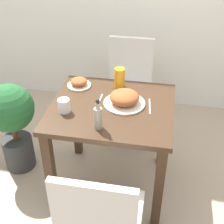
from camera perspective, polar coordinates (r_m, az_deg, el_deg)
The scene contains 12 objects.
ground_plane at distance 2.56m, azimuth 0.00°, elevation -12.84°, with size 16.00×16.00×0.00m, color tan.
dining_table at distance 2.16m, azimuth 0.00°, elevation -1.86°, with size 0.82×0.74×0.74m.
chair_near at distance 1.71m, azimuth -2.28°, elevation -19.31°, with size 0.42×0.42×0.89m.
chair_far at distance 2.84m, azimuth 3.07°, elevation 5.32°, with size 0.42×0.42×0.89m.
food_plate at distance 2.08m, azimuth 2.29°, elevation 2.48°, with size 0.28×0.28×0.10m.
side_plate at distance 2.31m, azimuth -6.06°, elevation 5.35°, with size 0.18×0.18×0.06m.
drink_cup at distance 2.03m, azimuth -8.77°, elevation 1.18°, with size 0.08×0.08×0.09m.
juice_glass at distance 2.27m, azimuth 1.38°, elevation 6.28°, with size 0.08×0.08×0.15m.
sauce_bottle at distance 1.84m, azimuth -2.56°, elevation -0.92°, with size 0.05×0.05×0.20m.
fork_utensil at distance 2.13m, azimuth -2.29°, elevation 1.98°, with size 0.01×0.19×0.00m.
spoon_utensil at distance 2.09m, azimuth 6.91°, elevation 1.06°, with size 0.03×0.18×0.00m.
potted_plant_left at distance 2.53m, azimuth -17.82°, elevation -1.33°, with size 0.37×0.37×0.76m.
Camera 1 is at (0.32, -1.71, 1.87)m, focal length 50.00 mm.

